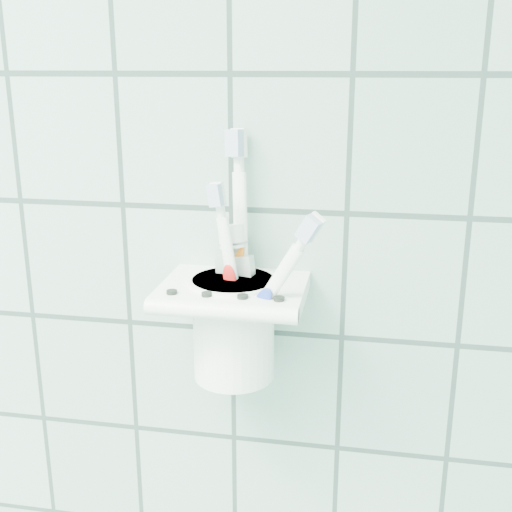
{
  "coord_description": "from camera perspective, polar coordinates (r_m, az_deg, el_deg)",
  "views": [
    {
      "loc": [
        0.79,
        0.62,
        1.51
      ],
      "look_at": [
        0.7,
        1.1,
        1.36
      ],
      "focal_mm": 45.0,
      "sensor_mm": 36.0,
      "label": 1
    }
  ],
  "objects": [
    {
      "name": "cup",
      "position": [
        0.6,
        -2.0,
        -6.07
      ],
      "size": [
        0.08,
        0.08,
        0.1
      ],
      "color": "white",
      "rests_on": "holder_bracket"
    },
    {
      "name": "toothbrush_blue",
      "position": [
        0.59,
        -1.18,
        0.44
      ],
      "size": [
        0.03,
        0.04,
        0.22
      ],
      "rotation": [
        -0.08,
        -0.07,
        -0.38
      ],
      "color": "white",
      "rests_on": "cup"
    },
    {
      "name": "toothbrush_orange",
      "position": [
        0.57,
        -3.32,
        -1.48
      ],
      "size": [
        0.09,
        0.05,
        0.18
      ],
      "rotation": [
        0.03,
        0.57,
        -0.4
      ],
      "color": "white",
      "rests_on": "cup"
    },
    {
      "name": "toothbrush_pink",
      "position": [
        0.58,
        -0.83,
        -1.92
      ],
      "size": [
        0.04,
        0.02,
        0.18
      ],
      "rotation": [
        0.04,
        -0.15,
        -0.23
      ],
      "color": "white",
      "rests_on": "cup"
    },
    {
      "name": "toothpaste_tube",
      "position": [
        0.59,
        -1.09,
        -2.99
      ],
      "size": [
        0.05,
        0.04,
        0.14
      ],
      "rotation": [
        -0.15,
        -0.15,
        -0.2
      ],
      "color": "silver",
      "rests_on": "cup"
    },
    {
      "name": "holder_bracket",
      "position": [
        0.58,
        -2.0,
        -3.29
      ],
      "size": [
        0.13,
        0.11,
        0.04
      ],
      "color": "white",
      "rests_on": "wall_back"
    }
  ]
}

